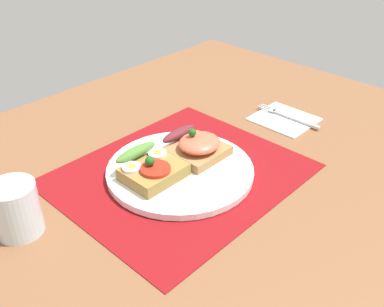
# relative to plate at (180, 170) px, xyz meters

# --- Properties ---
(ground_plane) EXTENTS (1.20, 0.90, 0.03)m
(ground_plane) POSITION_rel_plate_xyz_m (0.00, 0.00, -0.02)
(ground_plane) COLOR brown
(placemat) EXTENTS (0.40, 0.34, 0.00)m
(placemat) POSITION_rel_plate_xyz_m (0.00, 0.00, -0.01)
(placemat) COLOR maroon
(placemat) RESTS_ON ground_plane
(plate) EXTENTS (0.25, 0.25, 0.01)m
(plate) POSITION_rel_plate_xyz_m (0.00, 0.00, 0.00)
(plate) COLOR white
(plate) RESTS_ON placemat
(sandwich_egg_tomato) EXTENTS (0.10, 0.09, 0.04)m
(sandwich_egg_tomato) POSITION_rel_plate_xyz_m (-0.05, 0.02, 0.02)
(sandwich_egg_tomato) COLOR olive
(sandwich_egg_tomato) RESTS_ON plate
(sandwich_salmon) EXTENTS (0.09, 0.10, 0.05)m
(sandwich_salmon) POSITION_rel_plate_xyz_m (0.05, 0.01, 0.03)
(sandwich_salmon) COLOR #A27545
(sandwich_salmon) RESTS_ON plate
(napkin) EXTENTS (0.11, 0.12, 0.01)m
(napkin) POSITION_rel_plate_xyz_m (0.30, -0.02, -0.01)
(napkin) COLOR white
(napkin) RESTS_ON ground_plane
(fork) EXTENTS (0.02, 0.15, 0.00)m
(fork) POSITION_rel_plate_xyz_m (0.30, -0.02, -0.00)
(fork) COLOR #B7B7BC
(fork) RESTS_ON napkin
(drinking_glass) EXTENTS (0.07, 0.07, 0.08)m
(drinking_glass) POSITION_rel_plate_xyz_m (-0.26, 0.07, 0.03)
(drinking_glass) COLOR silver
(drinking_glass) RESTS_ON ground_plane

